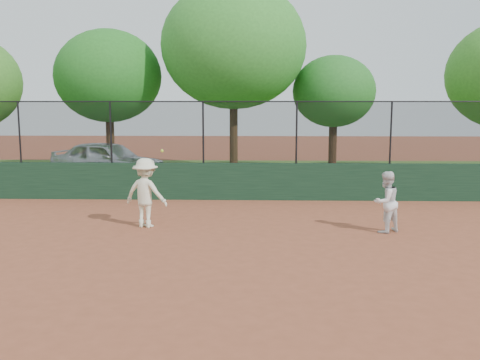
{
  "coord_description": "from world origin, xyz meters",
  "views": [
    {
      "loc": [
        1.2,
        -11.19,
        3.14
      ],
      "look_at": [
        0.8,
        2.2,
        1.2
      ],
      "focal_mm": 40.0,
      "sensor_mm": 36.0,
      "label": 1
    }
  ],
  "objects_px": {
    "player_main": "(146,193)",
    "tree_3": "(334,92)",
    "player_second": "(386,202)",
    "tree_1": "(108,76)",
    "parked_car": "(108,160)",
    "tree_2": "(234,46)"
  },
  "relations": [
    {
      "from": "player_second",
      "to": "tree_2",
      "type": "relative_size",
      "value": 0.18
    },
    {
      "from": "parked_car",
      "to": "tree_3",
      "type": "bearing_deg",
      "value": -57.7
    },
    {
      "from": "player_main",
      "to": "tree_3",
      "type": "distance_m",
      "value": 12.52
    },
    {
      "from": "player_main",
      "to": "tree_1",
      "type": "relative_size",
      "value": 0.32
    },
    {
      "from": "player_main",
      "to": "tree_2",
      "type": "bearing_deg",
      "value": 79.37
    },
    {
      "from": "parked_car",
      "to": "tree_2",
      "type": "distance_m",
      "value": 7.08
    },
    {
      "from": "tree_3",
      "to": "tree_2",
      "type": "bearing_deg",
      "value": -169.38
    },
    {
      "from": "tree_2",
      "to": "tree_3",
      "type": "bearing_deg",
      "value": 10.62
    },
    {
      "from": "player_main",
      "to": "tree_3",
      "type": "bearing_deg",
      "value": 59.57
    },
    {
      "from": "parked_car",
      "to": "player_main",
      "type": "distance_m",
      "value": 8.91
    },
    {
      "from": "tree_1",
      "to": "tree_3",
      "type": "height_order",
      "value": "tree_1"
    },
    {
      "from": "player_second",
      "to": "player_main",
      "type": "relative_size",
      "value": 0.75
    },
    {
      "from": "parked_car",
      "to": "tree_2",
      "type": "height_order",
      "value": "tree_2"
    },
    {
      "from": "parked_car",
      "to": "player_second",
      "type": "xyz_separation_m",
      "value": [
        9.22,
        -8.67,
        -0.06
      ]
    },
    {
      "from": "tree_2",
      "to": "player_main",
      "type": "bearing_deg",
      "value": -100.63
    },
    {
      "from": "player_second",
      "to": "tree_3",
      "type": "bearing_deg",
      "value": -124.98
    },
    {
      "from": "tree_2",
      "to": "tree_3",
      "type": "xyz_separation_m",
      "value": [
        4.36,
        0.82,
        -1.89
      ]
    },
    {
      "from": "player_second",
      "to": "tree_1",
      "type": "xyz_separation_m",
      "value": [
        -9.59,
        10.53,
        3.53
      ]
    },
    {
      "from": "tree_2",
      "to": "player_second",
      "type": "bearing_deg",
      "value": -67.8
    },
    {
      "from": "player_second",
      "to": "tree_2",
      "type": "height_order",
      "value": "tree_2"
    },
    {
      "from": "player_main",
      "to": "tree_1",
      "type": "bearing_deg",
      "value": 109.77
    },
    {
      "from": "parked_car",
      "to": "tree_1",
      "type": "bearing_deg",
      "value": 30.31
    }
  ]
}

